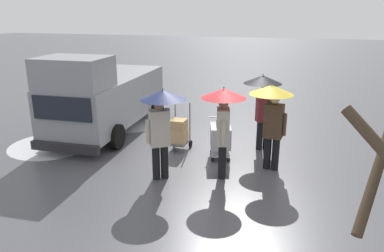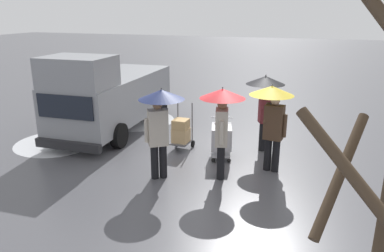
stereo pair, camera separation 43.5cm
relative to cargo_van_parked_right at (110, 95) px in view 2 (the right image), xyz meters
The scene contains 10 objects.
ground_plane 4.04m from the cargo_van_parked_right, 161.68° to the left, with size 90.00×90.00×0.00m, color #4C4C51.
slush_patch_under_van 2.21m from the cargo_van_parked_right, 59.64° to the left, with size 2.38×2.38×0.01m, color silver.
slush_patch_mid_street 1.78m from the cargo_van_parked_right, 97.21° to the right, with size 2.78×2.78×0.01m, color #ADAFB5.
cargo_van_parked_right is the anchor object (origin of this frame).
shopping_cart_vendor 4.19m from the cargo_van_parked_right, 164.00° to the left, with size 0.74×0.93×1.04m.
hand_dolly_boxes 2.97m from the cargo_van_parked_right, 162.07° to the left, with size 0.54×0.73×1.32m.
pedestrian_pink_side 4.84m from the cargo_van_parked_right, 152.15° to the left, with size 1.04×1.04×2.15m.
pedestrian_black_side 4.08m from the cargo_van_parked_right, 136.87° to the left, with size 1.04×1.04×2.15m.
pedestrian_white_side 4.99m from the cargo_van_parked_right, behind, with size 1.04×1.04×2.15m.
pedestrian_far_side 5.53m from the cargo_van_parked_right, 163.85° to the left, with size 1.04×1.04×2.15m.
Camera 2 is at (-2.58, 8.95, 3.80)m, focal length 34.81 mm.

